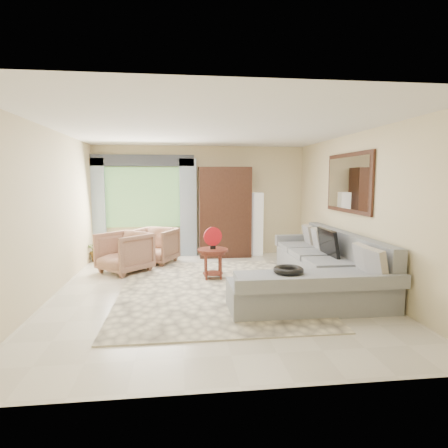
{
  "coord_description": "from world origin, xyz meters",
  "views": [
    {
      "loc": [
        -0.51,
        -5.98,
        1.8
      ],
      "look_at": [
        0.25,
        0.35,
        1.05
      ],
      "focal_mm": 30.0,
      "sensor_mm": 36.0,
      "label": 1
    }
  ],
  "objects": [
    {
      "name": "window",
      "position": [
        -1.35,
        2.97,
        1.4
      ],
      "size": [
        1.8,
        0.04,
        1.4
      ],
      "primitive_type": "cube",
      "color": "#669E59",
      "rests_on": "wall_back"
    },
    {
      "name": "red_disc",
      "position": [
        0.08,
        0.66,
        0.79
      ],
      "size": [
        0.34,
        0.09,
        0.34
      ],
      "primitive_type": "cylinder",
      "rotation": [
        1.57,
        0.0,
        0.2
      ],
      "color": "red",
      "rests_on": "coffee_table"
    },
    {
      "name": "armchair_left",
      "position": [
        -1.59,
        1.39,
        0.4
      ],
      "size": [
        1.21,
        1.21,
        0.79
      ],
      "primitive_type": "imported",
      "rotation": [
        0.0,
        0.0,
        -0.78
      ],
      "color": "#A06F57",
      "rests_on": "ground"
    },
    {
      "name": "coffee_table",
      "position": [
        0.08,
        0.66,
        0.29
      ],
      "size": [
        0.56,
        0.56,
        0.56
      ],
      "rotation": [
        0.0,
        0.0,
        -0.19
      ],
      "color": "#451A12",
      "rests_on": "ground"
    },
    {
      "name": "valance",
      "position": [
        -1.35,
        2.9,
        2.25
      ],
      "size": [
        2.4,
        0.12,
        0.26
      ],
      "primitive_type": "cube",
      "color": "#1E232D",
      "rests_on": "wall_back"
    },
    {
      "name": "potted_plant",
      "position": [
        -2.32,
        2.5,
        0.26
      ],
      "size": [
        0.51,
        0.45,
        0.52
      ],
      "primitive_type": "imported",
      "rotation": [
        0.0,
        0.0,
        0.11
      ],
      "color": "#999999",
      "rests_on": "ground"
    },
    {
      "name": "floor_lamp",
      "position": [
        1.35,
        2.78,
        0.75
      ],
      "size": [
        0.24,
        0.24,
        1.5
      ],
      "primitive_type": "cube",
      "color": "silver",
      "rests_on": "ground"
    },
    {
      "name": "curtain_right",
      "position": [
        -0.3,
        2.88,
        1.15
      ],
      "size": [
        0.4,
        0.08,
        2.3
      ],
      "primitive_type": "cube",
      "color": "#9EB7CC",
      "rests_on": "ground"
    },
    {
      "name": "curtain_left",
      "position": [
        -2.4,
        2.88,
        1.15
      ],
      "size": [
        0.4,
        0.08,
        2.3
      ],
      "primitive_type": "cube",
      "color": "#9EB7CC",
      "rests_on": "ground"
    },
    {
      "name": "armoire",
      "position": [
        0.55,
        2.72,
        1.05
      ],
      "size": [
        1.2,
        0.55,
        2.1
      ],
      "primitive_type": "cube",
      "color": "#321910",
      "rests_on": "ground"
    },
    {
      "name": "armchair_right",
      "position": [
        -1.04,
        2.14,
        0.38
      ],
      "size": [
        1.1,
        1.11,
        0.77
      ],
      "primitive_type": "imported",
      "rotation": [
        0.0,
        0.0,
        -0.44
      ],
      "color": "#966952",
      "rests_on": "ground"
    },
    {
      "name": "ground",
      "position": [
        0.0,
        0.0,
        0.0
      ],
      "size": [
        6.0,
        6.0,
        0.0
      ],
      "primitive_type": "plane",
      "color": "silver",
      "rests_on": "ground"
    },
    {
      "name": "garden_hose",
      "position": [
        1.0,
        -0.99,
        0.55
      ],
      "size": [
        0.43,
        0.43,
        0.09
      ],
      "primitive_type": "torus",
      "color": "black",
      "rests_on": "sectional_sofa"
    },
    {
      "name": "sectional_sofa",
      "position": [
        1.78,
        -0.18,
        0.28
      ],
      "size": [
        2.3,
        3.46,
        0.9
      ],
      "color": "gray",
      "rests_on": "ground"
    },
    {
      "name": "wall_mirror",
      "position": [
        2.46,
        0.35,
        1.75
      ],
      "size": [
        0.05,
        1.7,
        1.05
      ],
      "color": "black",
      "rests_on": "wall_right"
    },
    {
      "name": "tv_screen",
      "position": [
        2.05,
        0.16,
        0.72
      ],
      "size": [
        0.14,
        0.74,
        0.48
      ],
      "primitive_type": "cube",
      "rotation": [
        0.0,
        -0.17,
        0.0
      ],
      "color": "black",
      "rests_on": "sectional_sofa"
    },
    {
      "name": "area_rug",
      "position": [
        0.03,
        0.01,
        0.01
      ],
      "size": [
        3.01,
        4.01,
        0.02
      ],
      "primitive_type": "cube",
      "rotation": [
        0.0,
        0.0,
        -0.0
      ],
      "color": "#F7EBC3",
      "rests_on": "ground"
    }
  ]
}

